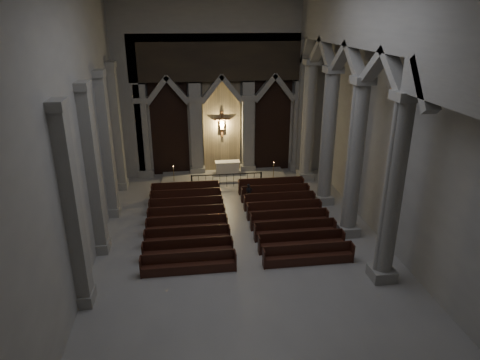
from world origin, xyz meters
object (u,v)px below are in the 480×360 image
(candle_stand_right, at_px, (273,176))
(pews, at_px, (237,220))
(candle_stand_left, at_px, (174,179))
(altar_rail, at_px, (227,178))
(altar, at_px, (227,167))
(worshipper, at_px, (249,193))

(candle_stand_right, relative_size, pews, 0.15)
(candle_stand_left, height_order, pews, candle_stand_left)
(altar_rail, relative_size, candle_stand_right, 3.32)
(altar, distance_m, altar_rail, 2.15)
(pews, relative_size, worshipper, 8.37)
(altar_rail, xyz_separation_m, candle_stand_right, (3.23, 0.53, -0.23))
(pews, bearing_deg, candle_stand_right, 61.92)
(candle_stand_left, distance_m, candle_stand_right, 6.70)
(candle_stand_right, bearing_deg, pews, -118.08)
(altar, height_order, pews, altar)
(candle_stand_right, distance_m, pews, 6.87)
(candle_stand_left, relative_size, worshipper, 1.10)
(altar, distance_m, pews, 7.67)
(candle_stand_left, bearing_deg, pews, -62.24)
(pews, height_order, worshipper, worshipper)
(altar, xyz_separation_m, pews, (-0.27, -7.66, -0.29))
(altar, bearing_deg, candle_stand_right, -28.41)
(altar, xyz_separation_m, worshipper, (0.79, -4.73, -0.02))
(altar_rail, bearing_deg, candle_stand_right, 9.28)
(altar, distance_m, candle_stand_left, 3.89)
(altar, bearing_deg, worshipper, -80.47)
(altar_rail, bearing_deg, altar, 82.68)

